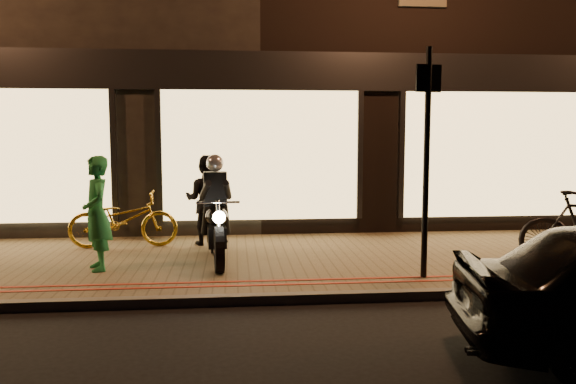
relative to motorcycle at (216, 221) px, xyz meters
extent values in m
plane|color=black|center=(0.77, -1.84, -0.73)|extent=(90.00, 90.00, 0.00)
cube|color=brown|center=(0.77, 0.16, -0.67)|extent=(50.00, 4.00, 0.12)
cube|color=#59544C|center=(0.77, -1.79, -0.67)|extent=(50.00, 0.14, 0.12)
cube|color=#9C220E|center=(0.77, -1.39, -0.61)|extent=(50.00, 0.06, 0.01)
cube|color=#9C220E|center=(0.77, -1.19, -0.61)|extent=(50.00, 0.06, 0.01)
cube|color=black|center=(-5.23, 7.16, 3.52)|extent=(12.00, 10.00, 8.50)
cube|color=black|center=(6.77, 7.16, 3.52)|extent=(12.00, 10.00, 8.50)
cube|color=black|center=(0.77, 2.11, 2.42)|extent=(48.00, 0.12, 0.70)
cube|color=#FFD57F|center=(-3.73, 2.10, 0.88)|extent=(3.60, 0.06, 2.38)
cube|color=#FFD57F|center=(0.77, 2.10, 0.88)|extent=(3.60, 0.06, 2.38)
cube|color=#FFD57F|center=(5.27, 2.10, 0.88)|extent=(3.60, 0.06, 2.38)
cylinder|color=black|center=(0.06, -0.69, -0.29)|extent=(0.17, 0.65, 0.64)
cylinder|color=black|center=(-0.05, 0.61, -0.29)|extent=(0.17, 0.65, 0.64)
cylinder|color=silver|center=(0.06, -0.69, -0.29)|extent=(0.15, 0.15, 0.14)
cylinder|color=silver|center=(-0.05, 0.61, -0.29)|extent=(0.15, 0.15, 0.14)
cube|color=black|center=(0.00, 0.01, -0.21)|extent=(0.32, 0.72, 0.30)
ellipsoid|color=black|center=(0.01, -0.12, 0.09)|extent=(0.36, 0.53, 0.29)
cube|color=black|center=(-0.03, 0.31, 0.09)|extent=(0.26, 0.57, 0.09)
cylinder|color=silver|center=(0.04, -0.54, 0.34)|extent=(0.60, 0.08, 0.03)
cylinder|color=silver|center=(0.05, -0.64, 0.01)|extent=(0.08, 0.33, 0.71)
sphere|color=white|center=(0.06, -0.78, 0.17)|extent=(0.18, 0.18, 0.17)
cylinder|color=silver|center=(0.08, 0.47, -0.33)|extent=(0.12, 0.55, 0.07)
cube|color=black|center=(-0.02, 0.18, 0.44)|extent=(0.36, 0.25, 0.55)
sphere|color=#AEB1B5|center=(-0.01, 0.12, 0.85)|extent=(0.28, 0.28, 0.26)
cylinder|color=black|center=(-0.15, -0.15, 0.47)|extent=(0.22, 0.61, 0.34)
cylinder|color=black|center=(0.17, -0.13, 0.47)|extent=(0.12, 0.60, 0.34)
cylinder|color=black|center=(-0.15, 0.13, -0.01)|extent=(0.21, 0.29, 0.46)
cylinder|color=black|center=(0.13, 0.15, -0.01)|extent=(0.18, 0.29, 0.46)
cylinder|color=black|center=(2.76, -1.18, 0.89)|extent=(0.09, 0.09, 3.00)
cube|color=black|center=(2.76, -1.18, 1.99)|extent=(0.35, 0.09, 0.35)
imported|color=gold|center=(-1.58, 1.20, -0.15)|extent=(1.81, 0.73, 0.93)
imported|color=#207A3A|center=(-1.63, -0.36, 0.18)|extent=(0.58, 0.68, 1.59)
imported|color=black|center=(-0.21, 1.32, 0.15)|extent=(0.85, 0.72, 1.53)
camera|label=1|loc=(0.28, -8.26, 1.29)|focal=35.00mm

